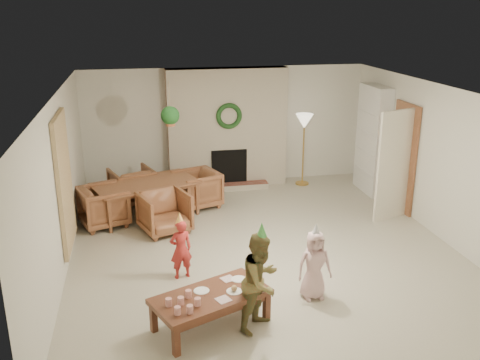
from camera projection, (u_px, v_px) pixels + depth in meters
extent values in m
plane|color=#B7B29E|center=(263.00, 249.00, 8.52)|extent=(7.00, 7.00, 0.00)
plane|color=white|center=(266.00, 93.00, 7.74)|extent=(7.00, 7.00, 0.00)
plane|color=silver|center=(226.00, 126.00, 11.39)|extent=(7.00, 0.00, 7.00)
plane|color=silver|center=(355.00, 288.00, 4.87)|extent=(7.00, 0.00, 7.00)
plane|color=silver|center=(60.00, 187.00, 7.57)|extent=(0.00, 7.00, 7.00)
plane|color=silver|center=(443.00, 164.00, 8.68)|extent=(0.00, 7.00, 7.00)
cube|color=#4E1D14|center=(227.00, 128.00, 11.20)|extent=(2.50, 0.40, 2.50)
cube|color=maroon|center=(230.00, 187.00, 11.25)|extent=(1.60, 0.30, 0.12)
cube|color=black|center=(229.00, 167.00, 11.29)|extent=(0.75, 0.12, 0.75)
torus|color=#163C19|center=(229.00, 116.00, 10.90)|extent=(0.54, 0.10, 0.54)
cylinder|color=gold|center=(302.00, 183.00, 11.61)|extent=(0.29, 0.29, 0.03)
cylinder|color=gold|center=(303.00, 152.00, 11.38)|extent=(0.03, 0.03, 1.39)
cone|color=beige|center=(304.00, 121.00, 11.18)|extent=(0.37, 0.37, 0.31)
cube|color=white|center=(373.00, 140.00, 10.84)|extent=(0.30, 1.00, 2.20)
cube|color=white|center=(369.00, 170.00, 11.04)|extent=(0.30, 0.92, 0.03)
cube|color=white|center=(371.00, 152.00, 10.92)|extent=(0.30, 0.92, 0.03)
cube|color=white|center=(372.00, 133.00, 10.79)|extent=(0.30, 0.92, 0.03)
cube|color=white|center=(374.00, 113.00, 10.67)|extent=(0.30, 0.92, 0.03)
cube|color=#A4311E|center=(372.00, 166.00, 10.86)|extent=(0.20, 0.40, 0.24)
cube|color=#294B98|center=(369.00, 145.00, 10.92)|extent=(0.20, 0.44, 0.24)
cube|color=#A66623|center=(374.00, 127.00, 10.66)|extent=(0.20, 0.36, 0.22)
cube|color=brown|center=(404.00, 158.00, 9.87)|extent=(0.05, 0.86, 2.04)
cube|color=beige|center=(394.00, 166.00, 9.45)|extent=(0.77, 0.32, 2.00)
cube|color=beige|center=(64.00, 182.00, 7.77)|extent=(0.06, 1.20, 2.00)
imported|color=brown|center=(147.00, 200.00, 9.72)|extent=(2.07, 1.58, 0.65)
imported|color=brown|center=(165.00, 212.00, 9.05)|extent=(0.98, 0.99, 0.71)
imported|color=brown|center=(132.00, 186.00, 10.37)|extent=(0.98, 0.99, 0.71)
imported|color=brown|center=(104.00, 206.00, 9.32)|extent=(0.99, 0.98, 0.71)
imported|color=brown|center=(197.00, 189.00, 10.20)|extent=(0.99, 0.98, 0.71)
cylinder|color=tan|center=(170.00, 102.00, 9.00)|extent=(0.01, 0.01, 0.70)
cylinder|color=#A75835|center=(170.00, 122.00, 9.11)|extent=(0.16, 0.16, 0.12)
sphere|color=#17471B|center=(170.00, 116.00, 9.08)|extent=(0.32, 0.32, 0.32)
cube|color=brown|center=(211.00, 297.00, 6.36)|extent=(1.55, 1.19, 0.06)
cube|color=brown|center=(211.00, 302.00, 6.38)|extent=(1.41, 1.05, 0.09)
cube|color=brown|center=(176.00, 341.00, 5.87)|extent=(0.10, 0.10, 0.36)
cube|color=brown|center=(267.00, 306.00, 6.55)|extent=(0.10, 0.10, 0.36)
cube|color=brown|center=(154.00, 318.00, 6.31)|extent=(0.10, 0.10, 0.36)
cube|color=brown|center=(241.00, 287.00, 6.99)|extent=(0.10, 0.10, 0.36)
cylinder|color=silver|center=(178.00, 311.00, 5.92)|extent=(0.10, 0.10, 0.10)
cylinder|color=silver|center=(169.00, 302.00, 6.09)|extent=(0.10, 0.10, 0.10)
cylinder|color=silver|center=(190.00, 309.00, 5.95)|extent=(0.10, 0.10, 0.10)
cylinder|color=silver|center=(181.00, 301.00, 6.12)|extent=(0.10, 0.10, 0.10)
cylinder|color=silver|center=(198.00, 302.00, 6.10)|extent=(0.10, 0.10, 0.10)
cylinder|color=silver|center=(188.00, 294.00, 6.26)|extent=(0.10, 0.10, 0.10)
cylinder|color=white|center=(201.00, 291.00, 6.42)|extent=(0.25, 0.25, 0.01)
cylinder|color=white|center=(234.00, 291.00, 6.41)|extent=(0.25, 0.25, 0.01)
cylinder|color=white|center=(239.00, 279.00, 6.69)|extent=(0.25, 0.25, 0.01)
sphere|color=tan|center=(234.00, 288.00, 6.40)|extent=(0.10, 0.10, 0.07)
cube|color=#D69DA8|center=(223.00, 300.00, 6.23)|extent=(0.21, 0.21, 0.01)
cube|color=#D69DA8|center=(228.00, 279.00, 6.70)|extent=(0.21, 0.21, 0.01)
imported|color=#B22926|center=(181.00, 249.00, 7.49)|extent=(0.36, 0.28, 0.88)
cone|color=#F2F351|center=(180.00, 218.00, 7.35)|extent=(0.13, 0.13, 0.17)
imported|color=brown|center=(261.00, 281.00, 6.27)|extent=(0.75, 0.74, 1.22)
cone|color=green|center=(262.00, 230.00, 6.07)|extent=(0.19, 0.19, 0.20)
imported|color=beige|center=(314.00, 265.00, 6.97)|extent=(0.46, 0.30, 0.94)
cone|color=#B1B2B8|center=(316.00, 229.00, 6.81)|extent=(0.14, 0.14, 0.17)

